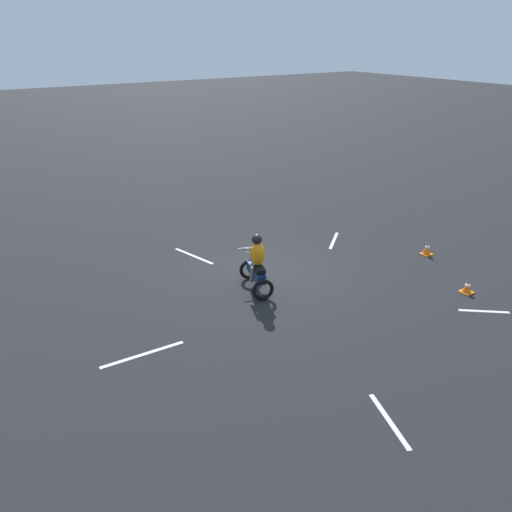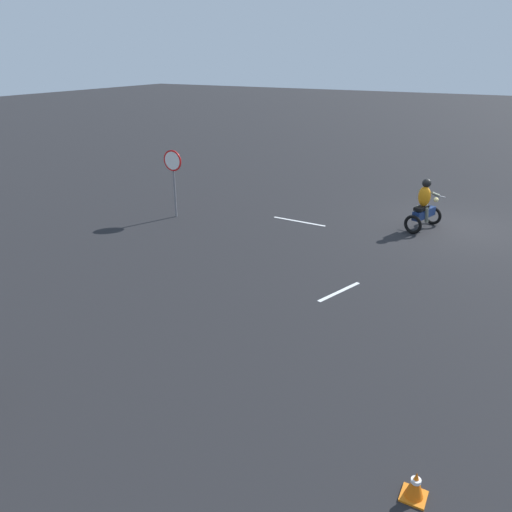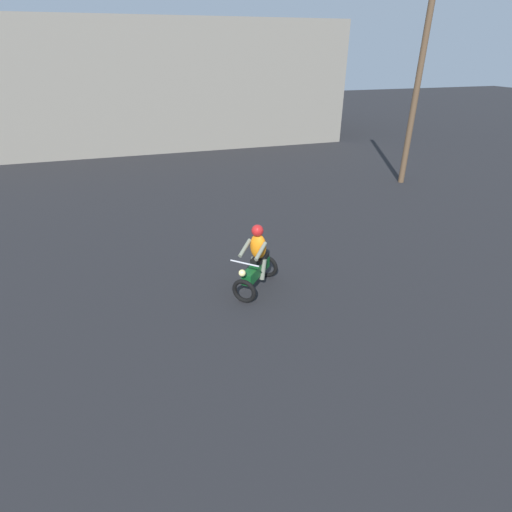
{
  "view_description": "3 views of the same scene",
  "coord_description": "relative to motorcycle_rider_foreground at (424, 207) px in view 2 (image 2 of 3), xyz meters",
  "views": [
    {
      "loc": [
        7.61,
        10.97,
        6.51
      ],
      "look_at": [
        0.89,
        0.74,
        1.0
      ],
      "focal_mm": 35.0,
      "sensor_mm": 36.0,
      "label": 1
    },
    {
      "loc": [
        -1.67,
        16.69,
        5.27
      ],
      "look_at": [
        3.44,
        7.29,
        0.9
      ],
      "focal_mm": 35.0,
      "sensor_mm": 36.0,
      "label": 2
    },
    {
      "loc": [
        3.51,
        5.9,
        5.23
      ],
      "look_at": [
        5.99,
        13.83,
        0.9
      ],
      "focal_mm": 28.0,
      "sensor_mm": 36.0,
      "label": 3
    }
  ],
  "objects": [
    {
      "name": "lane_stripe_e",
      "position": [
        3.78,
        1.18,
        -0.72
      ],
      "size": [
        1.91,
        0.18,
        0.01
      ],
      "primitive_type": "cube",
      "rotation": [
        0.0,
        0.0,
        1.53
      ],
      "color": "silver",
      "rests_on": "ground"
    },
    {
      "name": "lane_stripe_s",
      "position": [
        0.43,
        -2.98,
        -0.72
      ],
      "size": [
        0.54,
        1.73,
        0.01
      ],
      "primitive_type": "cube",
      "rotation": [
        0.0,
        0.0,
        6.54
      ],
      "color": "silver",
      "rests_on": "ground"
    },
    {
      "name": "stop_sign",
      "position": [
        7.75,
        2.72,
        0.91
      ],
      "size": [
        0.7,
        0.08,
        2.3
      ],
      "color": "slate",
      "rests_on": "ground"
    },
    {
      "name": "lane_stripe_n",
      "position": [
        0.77,
        5.61,
        -0.72
      ],
      "size": [
        0.58,
        1.44,
        0.01
      ],
      "primitive_type": "cube",
      "rotation": [
        0.0,
        0.0,
        2.81
      ],
      "color": "silver",
      "rests_on": "ground"
    },
    {
      "name": "traffic_cone_near_right",
      "position": [
        -2.08,
        10.79,
        -0.53
      ],
      "size": [
        0.32,
        0.32,
        0.41
      ],
      "color": "orange",
      "rests_on": "ground"
    },
    {
      "name": "ground_plane",
      "position": [
        -0.9,
        -0.77,
        -0.73
      ],
      "size": [
        120.0,
        120.0,
        0.0
      ],
      "primitive_type": "plane",
      "color": "black"
    },
    {
      "name": "motorcycle_rider_foreground",
      "position": [
        0.0,
        0.0,
        0.0
      ],
      "size": [
        1.0,
        1.56,
        1.66
      ],
      "rotation": [
        0.0,
        0.0,
        2.85
      ],
      "color": "black",
      "rests_on": "ground"
    }
  ]
}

